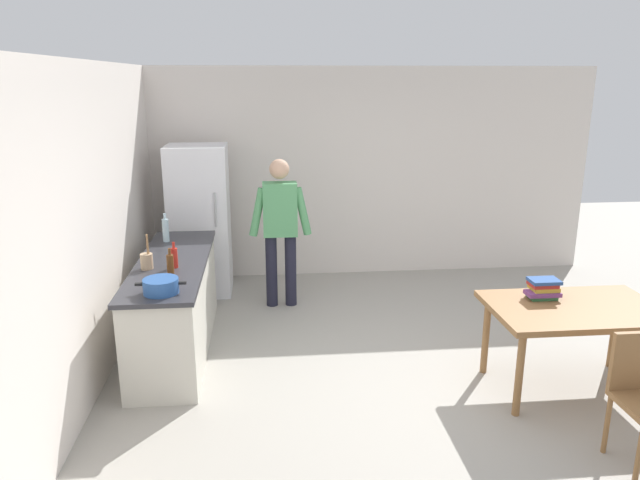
{
  "coord_description": "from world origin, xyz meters",
  "views": [
    {
      "loc": [
        -1.12,
        -4.56,
        2.56
      ],
      "look_at": [
        -0.58,
        1.04,
        1.0
      ],
      "focal_mm": 32.95,
      "sensor_mm": 36.0,
      "label": 1
    }
  ],
  "objects_px": {
    "utensil_jar": "(147,260)",
    "bottle_water_clear": "(166,230)",
    "cooking_pot": "(161,286)",
    "bottle_beer_brown": "(170,266)",
    "book_stack": "(543,288)",
    "refrigerator": "(200,220)",
    "bottle_sauce_red": "(174,257)",
    "person": "(280,223)",
    "dining_table": "(575,315)"
  },
  "relations": [
    {
      "from": "utensil_jar",
      "to": "bottle_water_clear",
      "type": "relative_size",
      "value": 1.07
    },
    {
      "from": "cooking_pot",
      "to": "bottle_beer_brown",
      "type": "relative_size",
      "value": 1.54
    },
    {
      "from": "bottle_beer_brown",
      "to": "book_stack",
      "type": "relative_size",
      "value": 0.93
    },
    {
      "from": "utensil_jar",
      "to": "bottle_beer_brown",
      "type": "height_order",
      "value": "utensil_jar"
    },
    {
      "from": "refrigerator",
      "to": "bottle_sauce_red",
      "type": "bearing_deg",
      "value": -91.33
    },
    {
      "from": "person",
      "to": "bottle_water_clear",
      "type": "bearing_deg",
      "value": -163.28
    },
    {
      "from": "refrigerator",
      "to": "cooking_pot",
      "type": "bearing_deg",
      "value": -91.36
    },
    {
      "from": "bottle_sauce_red",
      "to": "bottle_water_clear",
      "type": "height_order",
      "value": "bottle_water_clear"
    },
    {
      "from": "bottle_sauce_red",
      "to": "bottle_water_clear",
      "type": "xyz_separation_m",
      "value": [
        -0.21,
        0.9,
        0.03
      ]
    },
    {
      "from": "person",
      "to": "book_stack",
      "type": "xyz_separation_m",
      "value": [
        2.16,
        -1.94,
        -0.14
      ]
    },
    {
      "from": "bottle_sauce_red",
      "to": "bottle_water_clear",
      "type": "distance_m",
      "value": 0.92
    },
    {
      "from": "refrigerator",
      "to": "cooking_pot",
      "type": "relative_size",
      "value": 4.5
    },
    {
      "from": "cooking_pot",
      "to": "bottle_water_clear",
      "type": "relative_size",
      "value": 1.33
    },
    {
      "from": "dining_table",
      "to": "bottle_water_clear",
      "type": "bearing_deg",
      "value": 153.34
    },
    {
      "from": "cooking_pot",
      "to": "dining_table",
      "type": "bearing_deg",
      "value": -3.99
    },
    {
      "from": "dining_table",
      "to": "bottle_water_clear",
      "type": "xyz_separation_m",
      "value": [
        -3.55,
        1.78,
        0.35
      ]
    },
    {
      "from": "person",
      "to": "bottle_sauce_red",
      "type": "bearing_deg",
      "value": -128.19
    },
    {
      "from": "cooking_pot",
      "to": "bottle_water_clear",
      "type": "height_order",
      "value": "bottle_water_clear"
    },
    {
      "from": "dining_table",
      "to": "bottle_water_clear",
      "type": "height_order",
      "value": "bottle_water_clear"
    },
    {
      "from": "refrigerator",
      "to": "utensil_jar",
      "type": "xyz_separation_m",
      "value": [
        -0.28,
        -1.83,
        0.08
      ]
    },
    {
      "from": "dining_table",
      "to": "bottle_water_clear",
      "type": "relative_size",
      "value": 4.67
    },
    {
      "from": "person",
      "to": "dining_table",
      "type": "bearing_deg",
      "value": -42.41
    },
    {
      "from": "person",
      "to": "utensil_jar",
      "type": "bearing_deg",
      "value": -134.15
    },
    {
      "from": "bottle_sauce_red",
      "to": "book_stack",
      "type": "relative_size",
      "value": 0.86
    },
    {
      "from": "person",
      "to": "book_stack",
      "type": "distance_m",
      "value": 2.91
    },
    {
      "from": "dining_table",
      "to": "utensil_jar",
      "type": "height_order",
      "value": "utensil_jar"
    },
    {
      "from": "dining_table",
      "to": "bottle_sauce_red",
      "type": "relative_size",
      "value": 5.83
    },
    {
      "from": "refrigerator",
      "to": "bottle_beer_brown",
      "type": "bearing_deg",
      "value": -91.03
    },
    {
      "from": "cooking_pot",
      "to": "book_stack",
      "type": "distance_m",
      "value": 3.17
    },
    {
      "from": "dining_table",
      "to": "book_stack",
      "type": "xyz_separation_m",
      "value": [
        -0.19,
        0.2,
        0.17
      ]
    },
    {
      "from": "bottle_water_clear",
      "to": "person",
      "type": "bearing_deg",
      "value": 16.72
    },
    {
      "from": "dining_table",
      "to": "bottle_sauce_red",
      "type": "bearing_deg",
      "value": 165.17
    },
    {
      "from": "person",
      "to": "book_stack",
      "type": "bearing_deg",
      "value": -42.07
    },
    {
      "from": "utensil_jar",
      "to": "bottle_water_clear",
      "type": "distance_m",
      "value": 0.91
    },
    {
      "from": "refrigerator",
      "to": "book_stack",
      "type": "height_order",
      "value": "refrigerator"
    },
    {
      "from": "bottle_water_clear",
      "to": "bottle_beer_brown",
      "type": "bearing_deg",
      "value": -79.48
    },
    {
      "from": "utensil_jar",
      "to": "bottle_beer_brown",
      "type": "relative_size",
      "value": 1.23
    },
    {
      "from": "book_stack",
      "to": "bottle_beer_brown",
      "type": "bearing_deg",
      "value": 172.47
    },
    {
      "from": "person",
      "to": "bottle_sauce_red",
      "type": "height_order",
      "value": "person"
    },
    {
      "from": "cooking_pot",
      "to": "bottle_beer_brown",
      "type": "bearing_deg",
      "value": 86.82
    },
    {
      "from": "bottle_beer_brown",
      "to": "utensil_jar",
      "type": "bearing_deg",
      "value": 133.74
    },
    {
      "from": "cooking_pot",
      "to": "bottle_beer_brown",
      "type": "height_order",
      "value": "bottle_beer_brown"
    },
    {
      "from": "person",
      "to": "bottle_water_clear",
      "type": "distance_m",
      "value": 1.26
    },
    {
      "from": "cooking_pot",
      "to": "refrigerator",
      "type": "bearing_deg",
      "value": 88.64
    },
    {
      "from": "dining_table",
      "to": "bottle_water_clear",
      "type": "distance_m",
      "value": 3.99
    },
    {
      "from": "bottle_sauce_red",
      "to": "book_stack",
      "type": "distance_m",
      "value": 3.22
    },
    {
      "from": "cooking_pot",
      "to": "bottle_water_clear",
      "type": "xyz_separation_m",
      "value": [
        -0.2,
        1.55,
        0.07
      ]
    },
    {
      "from": "utensil_jar",
      "to": "book_stack",
      "type": "distance_m",
      "value": 3.46
    },
    {
      "from": "person",
      "to": "utensil_jar",
      "type": "relative_size",
      "value": 5.31
    },
    {
      "from": "bottle_sauce_red",
      "to": "book_stack",
      "type": "bearing_deg",
      "value": -12.26
    }
  ]
}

